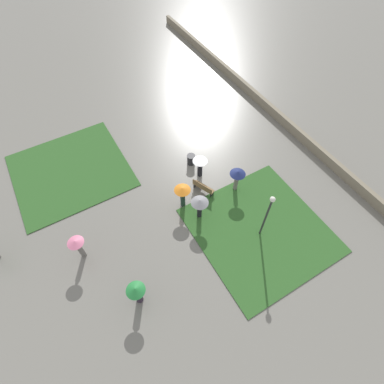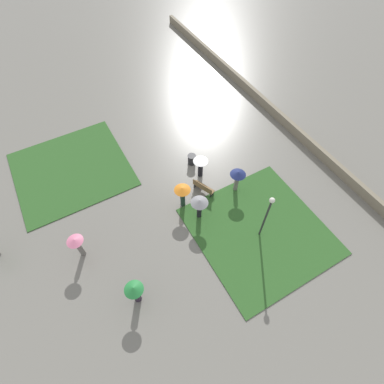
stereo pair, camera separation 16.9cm
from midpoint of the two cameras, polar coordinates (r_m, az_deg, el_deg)
name	(u,v)px [view 1 (the left image)]	position (r m, az deg, el deg)	size (l,w,h in m)	color
ground_plane	(204,176)	(22.08, 2.06, 3.07)	(90.00, 90.00, 0.00)	slate
lawn_patch_near	(260,230)	(19.99, 12.60, -7.07)	(8.13, 7.95, 0.06)	#2D5B26
lawn_patch_far	(70,171)	(24.17, -22.32, 3.81)	(7.77, 7.99, 0.06)	#2D5B26
parapet_wall	(295,131)	(26.15, 18.93, 10.96)	(45.00, 0.35, 0.81)	gray
park_bench	(203,187)	(20.85, 1.88, 0.88)	(1.64, 1.03, 0.90)	brown
lamp_post	(268,212)	(17.70, 14.00, -3.65)	(0.32, 0.32, 4.01)	#2D2D30
trash_bin	(191,159)	(22.58, -0.40, 6.22)	(0.63, 0.63, 0.81)	#232326
crowd_person_navy	(237,176)	(20.39, 8.39, 3.08)	(1.08, 1.08, 1.93)	slate
crowd_person_white	(200,164)	(21.18, 1.31, 5.39)	(1.06, 1.06, 1.76)	black
crowd_person_grey	(200,204)	(18.86, 1.22, -2.29)	(1.13, 1.13, 1.87)	black
crowd_person_orange	(182,193)	(19.46, -2.07, -0.16)	(1.08, 1.08, 1.88)	#1E3328
lone_walker_far_path	(137,292)	(16.84, -10.81, -18.22)	(1.04, 1.04, 1.90)	#2D2333
lone_walker_mid_plaza	(78,246)	(18.79, -21.19, -9.49)	(0.96, 0.96, 1.90)	slate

